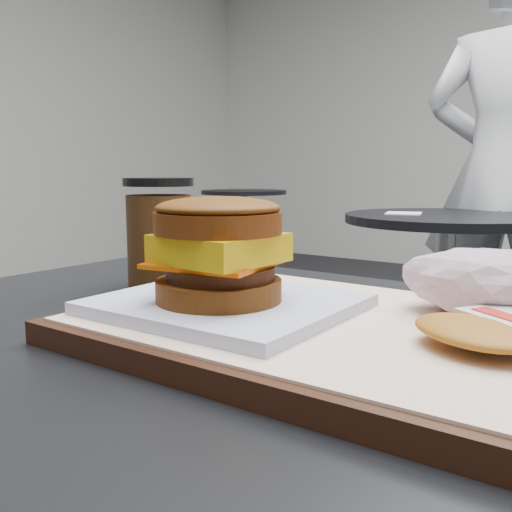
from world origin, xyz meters
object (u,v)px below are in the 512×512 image
object	(u,v)px
neighbor_table	(444,271)
patron	(507,172)
crumpled_wrapper	(481,281)
coffee_cup	(160,236)
breakfast_sandwich	(221,263)
hash_brown	(508,332)
serving_tray	(332,330)

from	to	relation	value
neighbor_table	patron	bearing A→B (deg)	78.83
crumpled_wrapper	neighbor_table	world-z (taller)	crumpled_wrapper
coffee_cup	crumpled_wrapper	bearing A→B (deg)	0.14
crumpled_wrapper	coffee_cup	world-z (taller)	coffee_cup
patron	breakfast_sandwich	bearing A→B (deg)	91.92
hash_brown	patron	world-z (taller)	patron
serving_tray	breakfast_sandwich	xyz separation A→B (m)	(-0.08, -0.04, 0.05)
crumpled_wrapper	patron	xyz separation A→B (m)	(-0.42, 1.99, 0.08)
crumpled_wrapper	neighbor_table	bearing A→B (deg)	108.15
breakfast_sandwich	hash_brown	bearing A→B (deg)	8.94
hash_brown	patron	xyz separation A→B (m)	(-0.45, 2.07, 0.10)
hash_brown	breakfast_sandwich	bearing A→B (deg)	-171.06
crumpled_wrapper	coffee_cup	distance (m)	0.35
hash_brown	neighbor_table	bearing A→B (deg)	108.54
neighbor_table	patron	world-z (taller)	patron
coffee_cup	breakfast_sandwich	bearing A→B (deg)	-31.64
crumpled_wrapper	patron	bearing A→B (deg)	101.78
hash_brown	coffee_cup	world-z (taller)	coffee_cup
serving_tray	hash_brown	distance (m)	0.13
breakfast_sandwich	coffee_cup	xyz separation A→B (m)	(-0.18, 0.11, -0.00)
breakfast_sandwich	hash_brown	world-z (taller)	breakfast_sandwich
crumpled_wrapper	coffee_cup	bearing A→B (deg)	-179.86
patron	neighbor_table	bearing A→B (deg)	74.10
patron	hash_brown	bearing A→B (deg)	97.61
neighbor_table	coffee_cup	bearing A→B (deg)	-84.28
breakfast_sandwich	neighbor_table	xyz separation A→B (m)	(-0.34, 1.65, -0.28)
serving_tray	crumpled_wrapper	world-z (taller)	crumpled_wrapper
breakfast_sandwich	patron	size ratio (longest dim) A/B	0.11
crumpled_wrapper	breakfast_sandwich	bearing A→B (deg)	-146.59
breakfast_sandwich	coffee_cup	world-z (taller)	coffee_cup
serving_tray	neighbor_table	xyz separation A→B (m)	(-0.42, 1.62, -0.23)
crumpled_wrapper	neighbor_table	size ratio (longest dim) A/B	0.16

